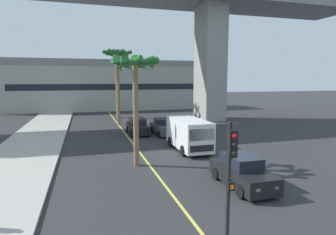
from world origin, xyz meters
TOP-DOWN VIEW (x-y plane):
  - lane_stripe_center at (0.00, 24.00)m, footprint 0.14×56.00m
  - pier_building_backdrop at (0.00, 53.40)m, footprint 33.74×8.04m
  - car_queue_front at (3.69, 13.38)m, footprint 1.84×4.10m
  - car_queue_second at (1.18, 28.58)m, footprint 1.84×4.10m
  - car_queue_third at (3.55, 27.65)m, footprint 1.94×4.16m
  - delivery_van at (3.71, 21.08)m, footprint 2.17×5.26m
  - traffic_light_median_near at (0.05, 8.06)m, footprint 0.24×0.37m
  - traffic_light_median_far at (-0.10, 22.43)m, footprint 0.24×0.37m
  - palm_tree_near_median at (-0.83, 18.31)m, footprint 2.95×2.98m
  - palm_tree_mid_median at (0.10, 34.87)m, footprint 3.37×3.46m
  - palm_tree_far_median at (0.68, 41.35)m, footprint 2.95×3.02m

SIDE VIEW (x-z plane):
  - lane_stripe_center at x=0.00m, z-range 0.00..0.01m
  - car_queue_front at x=3.69m, z-range -0.06..1.50m
  - car_queue_second at x=1.18m, z-range -0.06..1.50m
  - car_queue_third at x=3.55m, z-range -0.06..1.50m
  - delivery_van at x=3.71m, z-range 0.11..2.47m
  - traffic_light_median_near at x=0.05m, z-range 0.61..4.81m
  - traffic_light_median_far at x=-0.10m, z-range 0.61..4.81m
  - pier_building_backdrop at x=0.00m, z-range -0.06..8.58m
  - palm_tree_near_median at x=-0.83m, z-range 2.31..9.11m
  - palm_tree_far_median at x=0.68m, z-range 2.48..11.87m
  - palm_tree_mid_median at x=0.10m, z-range 2.81..11.58m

